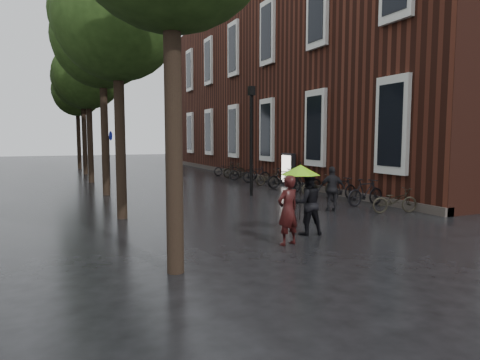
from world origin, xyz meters
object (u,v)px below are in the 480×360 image
pedestrian_walking (332,189)px  ad_lightbox (288,170)px  person_burgundy (288,210)px  lamp_post (251,130)px  person_black (308,203)px  parked_bicycles (282,179)px

pedestrian_walking → ad_lightbox: size_ratio=0.90×
person_burgundy → lamp_post: lamp_post is taller
person_burgundy → person_black: bearing=-156.6°
lamp_post → parked_bicycles: bearing=37.1°
lamp_post → person_burgundy: bearing=-109.5°
person_burgundy → parked_bicycles: 11.71m
person_burgundy → ad_lightbox: size_ratio=0.96×
person_burgundy → ad_lightbox: ad_lightbox is taller
person_black → ad_lightbox: ad_lightbox is taller
person_burgundy → lamp_post: bearing=-122.2°
person_black → pedestrian_walking: size_ratio=1.07×
ad_lightbox → lamp_post: lamp_post is taller
person_burgundy → pedestrian_walking: (3.76, 3.45, -0.05)m
parked_bicycles → ad_lightbox: 1.00m
parked_bicycles → lamp_post: 4.15m
ad_lightbox → person_black: bearing=-114.5°
lamp_post → pedestrian_walking: bearing=-80.1°
pedestrian_walking → lamp_post: (-0.84, 4.78, 2.11)m
person_black → ad_lightbox: 11.41m
pedestrian_walking → lamp_post: 5.29m
ad_lightbox → parked_bicycles: bearing=-136.5°
person_black → pedestrian_walking: (2.74, 2.70, -0.05)m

